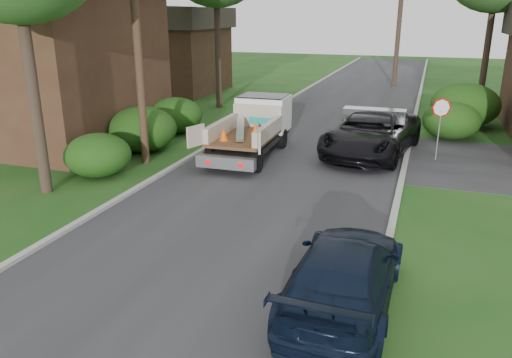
{
  "coord_description": "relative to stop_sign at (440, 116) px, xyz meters",
  "views": [
    {
      "loc": [
        4.67,
        -11.27,
        5.56
      ],
      "look_at": [
        0.41,
        1.06,
        1.2
      ],
      "focal_mm": 35.0,
      "sensor_mm": 36.0,
      "label": 1
    }
  ],
  "objects": [
    {
      "name": "utility_pole",
      "position": [
        -10.68,
        -4.02,
        3.4
      ],
      "size": [
        2.42,
        1.25,
        10.0
      ],
      "color": "#382619",
      "rests_on": "ground"
    },
    {
      "name": "curb_right",
      "position": [
        -1.1,
        1.0,
        -1.72
      ],
      "size": [
        0.2,
        90.0,
        0.12
      ],
      "primitive_type": "cube",
      "color": "#9E9E99",
      "rests_on": "ground"
    },
    {
      "name": "curb_left",
      "position": [
        -9.3,
        1.0,
        -1.72
      ],
      "size": [
        0.2,
        90.0,
        0.12
      ],
      "primitive_type": "cube",
      "color": "#9E9E99",
      "rests_on": "ground"
    },
    {
      "name": "house_left_near",
      "position": [
        -17.2,
        -2.0,
        2.5
      ],
      "size": [
        9.72,
        8.64,
        8.4
      ],
      "color": "#3D2319",
      "rests_on": "ground"
    },
    {
      "name": "road",
      "position": [
        -5.2,
        1.0,
        -1.77
      ],
      "size": [
        8.0,
        90.0,
        0.02
      ],
      "primitive_type": "cube",
      "color": "#28282B",
      "rests_on": "ground"
    },
    {
      "name": "hedge_left_c",
      "position": [
        -12.0,
        1.0,
        -0.93
      ],
      "size": [
        2.6,
        2.6,
        1.7
      ],
      "primitive_type": "ellipsoid",
      "color": "#0E3C0D",
      "rests_on": "ground"
    },
    {
      "name": "ground",
      "position": [
        -5.2,
        -9.0,
        -1.78
      ],
      "size": [
        120.0,
        120.0,
        0.0
      ],
      "primitive_type": "plane",
      "color": "#174413",
      "rests_on": "ground"
    },
    {
      "name": "flatbed_truck",
      "position": [
        -7.17,
        -1.02,
        -0.58
      ],
      "size": [
        2.73,
        5.87,
        2.2
      ],
      "rotation": [
        0.0,
        0.0,
        0.03
      ],
      "color": "black",
      "rests_on": "ground"
    },
    {
      "name": "stop_sign",
      "position": [
        0.0,
        0.0,
        0.0
      ],
      "size": [
        0.71,
        0.32,
        2.48
      ],
      "color": "slate",
      "rests_on": "ground"
    },
    {
      "name": "house_left_far",
      "position": [
        -18.7,
        13.0,
        1.27
      ],
      "size": [
        7.56,
        7.56,
        6.0
      ],
      "color": "#3D2319",
      "rests_on": "ground"
    },
    {
      "name": "hedge_right_b",
      "position": [
        1.3,
        7.0,
        -0.67
      ],
      "size": [
        3.38,
        3.38,
        2.21
      ],
      "primitive_type": "ellipsoid",
      "color": "#0E3C0D",
      "rests_on": "ground"
    },
    {
      "name": "hedge_left_b",
      "position": [
        -11.7,
        -2.5,
        -0.84
      ],
      "size": [
        2.86,
        2.86,
        1.87
      ],
      "primitive_type": "ellipsoid",
      "color": "#0E3C0D",
      "rests_on": "ground"
    },
    {
      "name": "hedge_left_a",
      "position": [
        -11.4,
        -6.0,
        -1.01
      ],
      "size": [
        2.34,
        2.34,
        1.53
      ],
      "primitive_type": "ellipsoid",
      "color": "#0E3C0D",
      "rests_on": "ground"
    },
    {
      "name": "navy_suv",
      "position": [
        -1.73,
        -11.5,
        -1.07
      ],
      "size": [
        2.08,
        4.92,
        1.42
      ],
      "primitive_type": "imported",
      "rotation": [
        0.0,
        0.0,
        3.12
      ],
      "color": "black",
      "rests_on": "ground"
    },
    {
      "name": "black_pickup",
      "position": [
        -2.55,
        0.09,
        -0.89
      ],
      "size": [
        3.89,
        6.76,
        1.77
      ],
      "primitive_type": "imported",
      "rotation": [
        0.0,
        0.0,
        -0.15
      ],
      "color": "black",
      "rests_on": "ground"
    },
    {
      "name": "hedge_right_a",
      "position": [
        0.6,
        4.0,
        -0.93
      ],
      "size": [
        2.6,
        2.6,
        1.7
      ],
      "primitive_type": "ellipsoid",
      "color": "#0E3C0D",
      "rests_on": "ground"
    }
  ]
}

